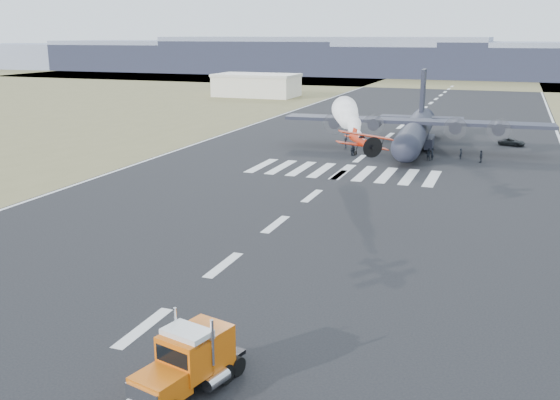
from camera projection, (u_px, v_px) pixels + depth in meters
The scene contains 21 objects.
ground at pixel (143, 328), 40.02m from camera, with size 500.00×500.00×0.00m, color black.
scrub_far at pixel (459, 81), 248.36m from camera, with size 500.00×80.00×0.00m, color olive.
runway_markings at pixel (360, 159), 94.37m from camera, with size 60.00×260.00×0.01m, color silver, non-canonical shape.
ridge_seg_a at pixel (95, 56), 339.44m from camera, with size 150.00×50.00×13.00m, color slate.
ridge_seg_b at pixel (201, 56), 317.32m from camera, with size 150.00×50.00×15.00m, color slate.
ridge_seg_c at pixel (324, 55), 295.21m from camera, with size 150.00×50.00×17.00m, color slate.
ridge_seg_d at pixel (466, 62), 273.86m from camera, with size 150.00×50.00×13.00m, color slate.
hangar_left at pixel (257, 85), 187.97m from camera, with size 24.50×14.50×6.70m.
semi_truck at pixel (189, 360), 32.58m from camera, with size 4.13×8.06×3.54m.
aerobatic_biplane at pixel (362, 141), 61.00m from camera, with size 5.53×5.26×2.66m.
smoke_trail at pixel (345, 113), 81.70m from camera, with size 9.85×24.72×3.54m.
transport_aircraft at pixel (416, 129), 102.07m from camera, with size 42.38×34.87×12.23m.
support_vehicle at pixel (512, 142), 105.30m from camera, with size 2.01×4.36×1.21m, color black.
crew_a at pixel (461, 154), 93.70m from camera, with size 0.59×0.48×1.61m, color black.
crew_b at pixel (428, 154), 92.86m from camera, with size 0.88×0.54×1.81m, color black.
crew_c at pixel (346, 143), 102.81m from camera, with size 1.09×0.51×1.69m, color black.
crew_d at pixel (481, 156), 91.24m from camera, with size 1.07×0.55×1.82m, color black.
crew_e at pixel (373, 152), 95.58m from camera, with size 0.76×0.47×1.56m, color black.
crew_f at pixel (353, 151), 96.49m from camera, with size 1.44×0.47×1.55m, color black.
crew_g at pixel (432, 154), 93.05m from camera, with size 0.68×0.56×1.88m, color black.
crew_h at pixel (353, 150), 96.66m from camera, with size 0.82×0.51×1.69m, color black.
Camera 1 is at (20.96, -31.21, 18.24)m, focal length 40.00 mm.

